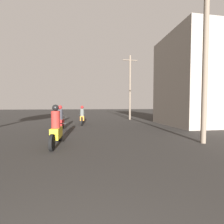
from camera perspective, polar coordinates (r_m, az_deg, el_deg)
motorcycle_yellow at (r=6.12m, az=-20.47°, el=-6.21°), size 0.60×2.06×1.56m
motorcycle_red at (r=9.77m, az=-19.06°, el=-3.04°), size 0.60×2.02×1.53m
motorcycle_orange at (r=12.29m, az=-11.29°, el=-1.84°), size 0.60×2.15×1.51m
motorcycle_white at (r=14.72m, az=-18.85°, el=-1.34°), size 0.60×1.98×1.40m
building_right_near at (r=13.63m, az=29.51°, el=10.30°), size 4.83×5.04×6.90m
utility_pole_near at (r=7.31m, az=31.97°, el=16.65°), size 1.60×0.20×6.41m
utility_pole_far at (r=16.40m, az=6.86°, el=9.70°), size 1.60×0.20×6.84m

